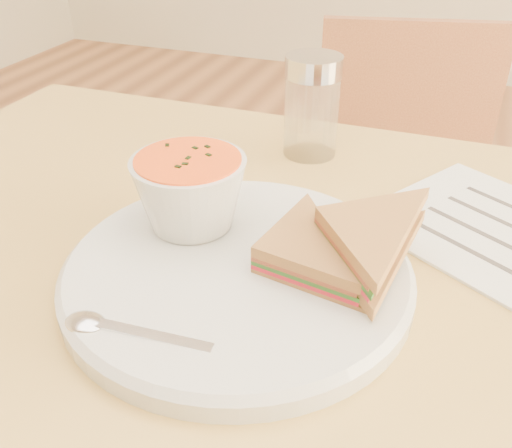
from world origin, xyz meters
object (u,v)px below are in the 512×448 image
at_px(plate, 237,274).
at_px(condiment_shaker, 312,107).
at_px(soup_bowl, 190,196).
at_px(chair_far, 398,245).

relative_size(plate, condiment_shaker, 2.47).
distance_m(soup_bowl, condiment_shaker, 0.24).
bearing_deg(soup_bowl, condiment_shaker, 77.98).
relative_size(chair_far, plate, 2.67).
relative_size(chair_far, condiment_shaker, 6.59).
xyz_separation_m(chair_far, plate, (-0.09, -0.63, 0.35)).
xyz_separation_m(chair_far, soup_bowl, (-0.15, -0.59, 0.40)).
distance_m(chair_far, plate, 0.72).
height_order(chair_far, plate, chair_far).
height_order(plate, condiment_shaker, condiment_shaker).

